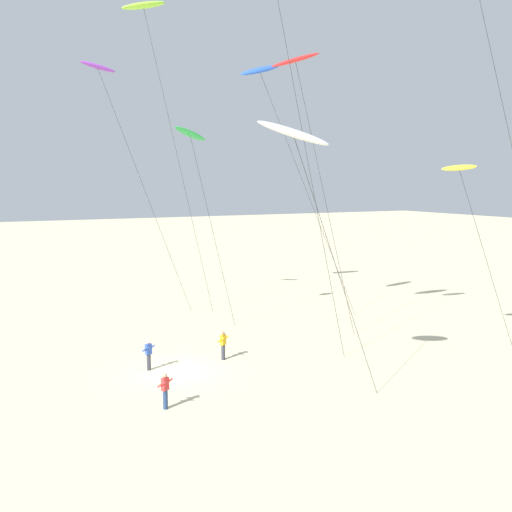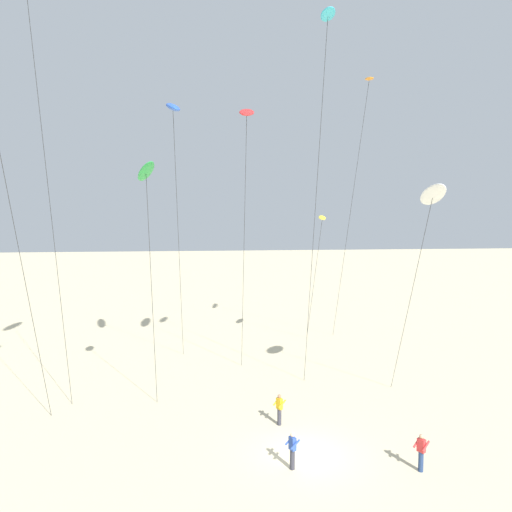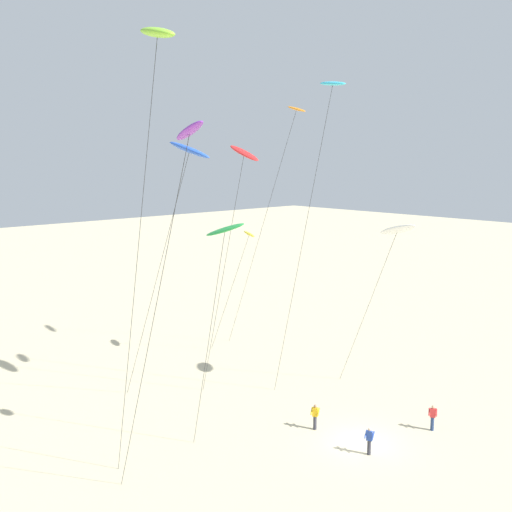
# 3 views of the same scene
# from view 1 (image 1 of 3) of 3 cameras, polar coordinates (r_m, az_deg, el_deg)

# --- Properties ---
(ground_plane) EXTENTS (260.00, 260.00, 0.00)m
(ground_plane) POSITION_cam_1_polar(r_m,az_deg,el_deg) (31.29, -8.19, -11.50)
(ground_plane) COLOR beige
(kite_yellow) EXTENTS (1.31, 6.24, 11.27)m
(kite_yellow) POSITION_cam_1_polar(r_m,az_deg,el_deg) (34.00, 19.97, 8.17)
(kite_yellow) COLOR yellow
(kite_yellow) RESTS_ON ground
(kite_blue) EXTENTS (1.37, 9.94, 18.28)m
(kite_blue) POSITION_cam_1_polar(r_m,az_deg,el_deg) (39.42, 0.47, 18.16)
(kite_blue) COLOR blue
(kite_blue) RESTS_ON ground
(kite_red) EXTENTS (1.37, 6.35, 18.06)m
(kite_red) POSITION_cam_1_polar(r_m,az_deg,el_deg) (35.62, 4.08, 19.03)
(kite_red) COLOR red
(kite_red) RESTS_ON ground
(kite_purple) EXTENTS (1.22, 7.92, 18.65)m
(kite_purple) POSITION_cam_1_polar(r_m,az_deg,el_deg) (42.87, -15.63, 17.68)
(kite_purple) COLOR purple
(kite_purple) RESTS_ON ground
(kite_green) EXTENTS (1.45, 4.46, 13.87)m
(kite_green) POSITION_cam_1_polar(r_m,az_deg,el_deg) (38.05, -6.64, 12.02)
(kite_green) COLOR green
(kite_green) RESTS_ON ground
(kite_lime) EXTENTS (1.48, 6.63, 23.01)m
(kite_lime) POSITION_cam_1_polar(r_m,az_deg,el_deg) (43.94, -11.29, 23.49)
(kite_lime) COLOR #8CD833
(kite_lime) RESTS_ON ground
(kite_white) EXTENTS (1.72, 6.51, 12.92)m
(kite_white) POSITION_cam_1_polar(r_m,az_deg,el_deg) (24.16, 3.89, 12.21)
(kite_white) COLOR white
(kite_white) RESTS_ON ground
(kite_flyer_nearest) EXTENTS (0.67, 0.69, 1.67)m
(kite_flyer_nearest) POSITION_cam_1_polar(r_m,az_deg,el_deg) (31.47, -10.83, -9.74)
(kite_flyer_nearest) COLOR #33333D
(kite_flyer_nearest) RESTS_ON ground
(kite_flyer_middle) EXTENTS (0.70, 0.71, 1.67)m
(kite_flyer_middle) POSITION_cam_1_polar(r_m,az_deg,el_deg) (32.71, -3.35, -8.95)
(kite_flyer_middle) COLOR #33333D
(kite_flyer_middle) RESTS_ON ground
(kite_flyer_furthest) EXTENTS (0.70, 0.71, 1.67)m
(kite_flyer_furthest) POSITION_cam_1_polar(r_m,az_deg,el_deg) (26.25, -9.19, -13.24)
(kite_flyer_furthest) COLOR navy
(kite_flyer_furthest) RESTS_ON ground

